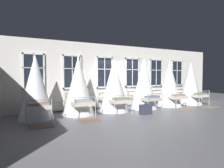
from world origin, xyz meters
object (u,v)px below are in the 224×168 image
at_px(suitcase_dark, 146,109).
at_px(cot_first, 36,88).
at_px(cot_fourth, 144,84).
at_px(cot_sixth, 190,84).
at_px(cot_second, 79,86).
at_px(cot_fifth, 169,84).
at_px(cot_third, 114,86).

bearing_deg(suitcase_dark, cot_first, 171.76).
relative_size(cot_fourth, cot_sixth, 1.01).
xyz_separation_m(cot_second, cot_sixth, (6.91, -0.05, -0.02)).
xyz_separation_m(cot_first, suitcase_dark, (4.37, -1.25, -1.01)).
height_order(cot_second, suitcase_dark, cot_second).
xyz_separation_m(cot_first, cot_fifth, (6.98, 0.03, 0.02)).
distance_m(cot_first, cot_second, 1.76).
xyz_separation_m(cot_first, cot_fourth, (5.23, 0.03, 0.02)).
relative_size(cot_second, cot_fourth, 1.00).
xyz_separation_m(cot_fourth, suitcase_dark, (-0.86, -1.29, -1.03)).
relative_size(cot_second, suitcase_dark, 4.45).
distance_m(cot_second, cot_fourth, 3.48).
distance_m(cot_first, cot_sixth, 8.67).
relative_size(cot_first, cot_fourth, 0.99).
xyz_separation_m(cot_first, cot_sixth, (8.67, 0.03, 0.00)).
bearing_deg(suitcase_dark, cot_sixth, 24.36).
bearing_deg(cot_second, cot_first, 93.80).
relative_size(cot_first, cot_second, 0.98).
height_order(cot_sixth, suitcase_dark, cot_sixth).
relative_size(cot_fifth, suitcase_dark, 4.43).
distance_m(cot_first, cot_third, 3.46).
distance_m(cot_sixth, suitcase_dark, 4.59).
bearing_deg(cot_second, cot_third, -90.83).
bearing_deg(cot_fifth, cot_fourth, 89.95).
xyz_separation_m(cot_fourth, cot_fifth, (1.75, -0.00, -0.00)).
distance_m(cot_second, cot_fifth, 5.22).
bearing_deg(cot_fifth, cot_third, 90.24).
relative_size(cot_second, cot_fifth, 1.00).
height_order(cot_first, cot_third, cot_first).
height_order(cot_third, suitcase_dark, cot_third).
height_order(cot_second, cot_fifth, cot_second).
bearing_deg(cot_fifth, cot_first, 90.35).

